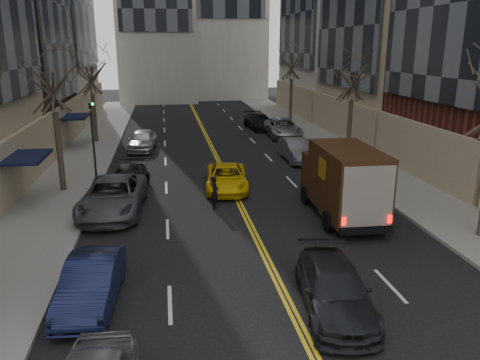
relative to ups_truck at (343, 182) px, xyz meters
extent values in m
cube|color=slate|center=(-13.20, 12.78, -1.56)|extent=(4.00, 66.00, 0.15)
cube|color=slate|center=(4.80, 12.78, -1.56)|extent=(4.00, 66.00, 0.15)
cube|color=black|center=(-14.20, 3.78, 0.76)|extent=(2.00, 3.00, 0.15)
cube|color=black|center=(-15.10, 3.78, -0.29)|extent=(0.20, 3.00, 2.50)
cube|color=black|center=(-14.20, 16.78, 0.76)|extent=(2.00, 3.00, 0.15)
cube|color=black|center=(-15.10, 16.78, -0.29)|extent=(0.20, 3.00, 2.50)
cylinder|color=#382D23|center=(-13.00, 5.78, 0.54)|extent=(0.30, 0.30, 4.05)
cylinder|color=#382D23|center=(-13.00, 18.78, 0.36)|extent=(0.30, 0.30, 3.69)
cylinder|color=#382D23|center=(4.60, 10.78, 0.40)|extent=(0.30, 0.30, 3.78)
cylinder|color=#382D23|center=(4.60, 25.78, 0.58)|extent=(0.30, 0.30, 4.14)
cylinder|color=black|center=(-11.60, 7.78, 0.41)|extent=(0.12, 0.12, 3.80)
imported|color=black|center=(-11.60, 7.78, 2.76)|extent=(0.15, 0.18, 0.90)
sphere|color=#0CE526|center=(-11.45, 7.68, 2.71)|extent=(0.14, 0.14, 0.14)
cube|color=black|center=(0.00, 0.00, -1.13)|extent=(2.21, 6.00, 0.28)
cube|color=black|center=(0.06, 2.18, -0.20)|extent=(2.23, 1.64, 1.95)
cube|color=black|center=(-0.01, -0.51, 0.22)|extent=(2.36, 4.61, 2.79)
cube|color=black|center=(-0.08, -2.86, -1.13)|extent=(2.14, 0.23, 0.28)
cube|color=red|center=(-1.01, -2.85, -0.71)|extent=(0.17, 0.06, 0.33)
cube|color=red|center=(0.85, -2.91, -0.71)|extent=(0.17, 0.06, 0.33)
cube|color=gold|center=(-1.15, -0.43, 0.78)|extent=(0.06, 0.84, 0.84)
cube|color=gold|center=(1.12, -0.50, 0.78)|extent=(0.06, 0.84, 0.84)
cylinder|color=black|center=(-1.04, 1.98, -1.19)|extent=(0.29, 0.90, 0.89)
cylinder|color=black|center=(1.15, 1.92, -1.19)|extent=(0.29, 0.90, 0.89)
cylinder|color=black|center=(-1.14, -1.55, -1.19)|extent=(0.29, 0.90, 0.89)
cylinder|color=black|center=(1.05, -1.61, -1.19)|extent=(0.29, 0.90, 0.89)
imported|color=black|center=(-3.00, -7.30, -0.98)|extent=(2.48, 4.78, 1.33)
cube|color=black|center=(-3.00, -6.63, -0.45)|extent=(0.13, 0.04, 0.09)
cube|color=blue|center=(-3.00, -6.66, -0.45)|extent=(0.10, 0.01, 0.06)
imported|color=#E4BC09|center=(-4.50, 4.91, -0.99)|extent=(2.64, 4.86, 1.29)
imported|color=black|center=(-5.45, 2.03, -0.85)|extent=(0.54, 0.67, 1.57)
imported|color=#121639|center=(-9.97, -5.80, -0.95)|extent=(1.73, 4.25, 1.37)
imported|color=#4B4D52|center=(-10.09, 2.19, -0.85)|extent=(3.05, 5.89, 1.59)
imported|color=black|center=(-9.60, 5.04, -0.96)|extent=(2.17, 4.77, 1.35)
imported|color=#B6B9BE|center=(-9.30, 15.56, -0.89)|extent=(2.21, 4.55, 1.50)
imported|color=#4E5156|center=(0.94, 10.65, -0.91)|extent=(1.58, 4.42, 1.45)
imported|color=#9FA2A7|center=(2.10, 18.93, -0.88)|extent=(2.69, 5.55, 1.52)
imported|color=black|center=(0.90, 23.05, -0.94)|extent=(2.50, 5.03, 1.40)
camera|label=1|loc=(-7.60, -18.74, 5.79)|focal=35.00mm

